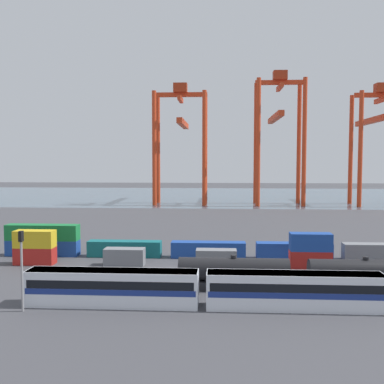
# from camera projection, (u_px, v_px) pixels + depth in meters

# --- Properties ---
(ground_plane) EXTENTS (420.00, 420.00, 0.00)m
(ground_plane) POSITION_uv_depth(u_px,v_px,m) (261.00, 227.00, 108.95)
(ground_plane) COLOR #424247
(harbour_water) EXTENTS (400.00, 110.00, 0.01)m
(harbour_water) POSITION_uv_depth(u_px,v_px,m) (242.00, 196.00, 203.69)
(harbour_water) COLOR #475B6B
(harbour_water) RESTS_ON ground_plane
(passenger_train) EXTENTS (58.25, 3.14, 3.90)m
(passenger_train) POSITION_uv_depth(u_px,v_px,m) (294.00, 289.00, 48.82)
(passenger_train) COLOR silver
(passenger_train) RESTS_ON ground_plane
(signal_mast) EXTENTS (0.36, 0.60, 8.55)m
(signal_mast) POSITION_uv_depth(u_px,v_px,m) (22.00, 260.00, 47.77)
(signal_mast) COLOR gray
(signal_mast) RESTS_ON ground_plane
(shipping_container_0) EXTENTS (6.04, 2.44, 2.60)m
(shipping_container_0) POSITION_uv_depth(u_px,v_px,m) (35.00, 256.00, 69.99)
(shipping_container_0) COLOR #AD211C
(shipping_container_0) RESTS_ON ground_plane
(shipping_container_1) EXTENTS (6.04, 2.44, 2.60)m
(shipping_container_1) POSITION_uv_depth(u_px,v_px,m) (35.00, 239.00, 69.81)
(shipping_container_1) COLOR gold
(shipping_container_1) RESTS_ON shipping_container_0
(shipping_container_2) EXTENTS (6.04, 2.44, 2.60)m
(shipping_container_2) POSITION_uv_depth(u_px,v_px,m) (125.00, 257.00, 69.13)
(shipping_container_2) COLOR slate
(shipping_container_2) RESTS_ON ground_plane
(shipping_container_3) EXTENTS (6.04, 2.44, 2.60)m
(shipping_container_3) POSITION_uv_depth(u_px,v_px,m) (216.00, 258.00, 68.27)
(shipping_container_3) COLOR slate
(shipping_container_3) RESTS_ON ground_plane
(shipping_container_4) EXTENTS (6.04, 2.44, 2.60)m
(shipping_container_4) POSITION_uv_depth(u_px,v_px,m) (310.00, 259.00, 67.40)
(shipping_container_4) COLOR #AD211C
(shipping_container_4) RESTS_ON ground_plane
(shipping_container_5) EXTENTS (6.04, 2.44, 2.60)m
(shipping_container_5) POSITION_uv_depth(u_px,v_px,m) (311.00, 242.00, 67.22)
(shipping_container_5) COLOR #1C4299
(shipping_container_5) RESTS_ON shipping_container_4
(shipping_container_6) EXTENTS (12.10, 2.44, 2.60)m
(shipping_container_6) POSITION_uv_depth(u_px,v_px,m) (43.00, 248.00, 76.33)
(shipping_container_6) COLOR #1C4299
(shipping_container_6) RESTS_ON ground_plane
(shipping_container_7) EXTENTS (12.10, 2.44, 2.60)m
(shipping_container_7) POSITION_uv_depth(u_px,v_px,m) (43.00, 232.00, 76.15)
(shipping_container_7) COLOR #197538
(shipping_container_7) RESTS_ON shipping_container_6
(shipping_container_8) EXTENTS (12.10, 2.44, 2.60)m
(shipping_container_8) POSITION_uv_depth(u_px,v_px,m) (125.00, 249.00, 75.47)
(shipping_container_8) COLOR #146066
(shipping_container_8) RESTS_ON ground_plane
(shipping_container_9) EXTENTS (12.10, 2.44, 2.60)m
(shipping_container_9) POSITION_uv_depth(u_px,v_px,m) (208.00, 250.00, 74.61)
(shipping_container_9) COLOR #1C4299
(shipping_container_9) RESTS_ON ground_plane
(shipping_container_10) EXTENTS (12.10, 2.44, 2.60)m
(shipping_container_10) POSITION_uv_depth(u_px,v_px,m) (294.00, 251.00, 73.75)
(shipping_container_10) COLOR #1C4299
(shipping_container_10) RESTS_ON ground_plane
(shipping_container_11) EXTENTS (12.10, 2.44, 2.60)m
(shipping_container_11) POSITION_uv_depth(u_px,v_px,m) (382.00, 252.00, 72.89)
(shipping_container_11) COLOR slate
(shipping_container_11) RESTS_ON ground_plane
(gantry_crane_west) EXTENTS (19.18, 33.33, 43.23)m
(gantry_crane_west) POSITION_uv_depth(u_px,v_px,m) (181.00, 132.00, 166.34)
(gantry_crane_west) COLOR red
(gantry_crane_west) RESTS_ON ground_plane
(gantry_crane_central) EXTENTS (17.26, 36.95, 47.18)m
(gantry_crane_central) POSITION_uv_depth(u_px,v_px,m) (278.00, 126.00, 164.35)
(gantry_crane_central) COLOR red
(gantry_crane_central) RESTS_ON ground_plane
(gantry_crane_east) EXTENTS (18.77, 34.23, 42.52)m
(gantry_crane_east) POSITION_uv_depth(u_px,v_px,m) (378.00, 132.00, 161.99)
(gantry_crane_east) COLOR red
(gantry_crane_east) RESTS_ON ground_plane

